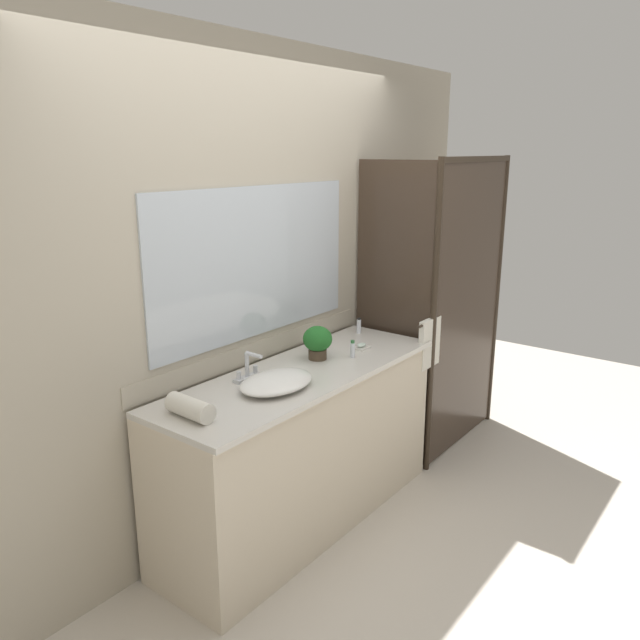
{
  "coord_description": "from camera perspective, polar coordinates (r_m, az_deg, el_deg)",
  "views": [
    {
      "loc": [
        -2.4,
        -1.97,
        2.04
      ],
      "look_at": [
        0.15,
        0.0,
        1.15
      ],
      "focal_mm": 34.81,
      "sensor_mm": 36.0,
      "label": 1
    }
  ],
  "objects": [
    {
      "name": "rolled_towel_near_edge",
      "position": [
        2.8,
        -11.86,
        -7.9
      ],
      "size": [
        0.1,
        0.24,
        0.09
      ],
      "primitive_type": "cylinder",
      "rotation": [
        1.57,
        0.0,
        -0.03
      ],
      "color": "silver",
      "rests_on": "vanity_cabinet"
    },
    {
      "name": "amenity_bottle_lotion",
      "position": [
        3.64,
        -0.87,
        -2.09
      ],
      "size": [
        0.03,
        0.03,
        0.09
      ],
      "color": "white",
      "rests_on": "vanity_cabinet"
    },
    {
      "name": "potted_plant",
      "position": [
        3.46,
        -0.23,
        -1.93
      ],
      "size": [
        0.16,
        0.16,
        0.19
      ],
      "color": "#473828",
      "rests_on": "vanity_cabinet"
    },
    {
      "name": "faucet",
      "position": [
        3.19,
        -6.62,
        -4.65
      ],
      "size": [
        0.17,
        0.12,
        0.15
      ],
      "color": "silver",
      "rests_on": "vanity_cabinet"
    },
    {
      "name": "wall_back_with_mirror",
      "position": [
        3.41,
        -6.13,
        2.88
      ],
      "size": [
        4.4,
        0.06,
        2.6
      ],
      "color": "#B2A893",
      "rests_on": "ground_plane"
    },
    {
      "name": "vanity_cabinet",
      "position": [
        3.49,
        -1.66,
        -11.63
      ],
      "size": [
        1.8,
        0.58,
        0.9
      ],
      "color": "beige",
      "rests_on": "ground_plane"
    },
    {
      "name": "amenity_bottle_conditioner",
      "position": [
        3.98,
        3.59,
        -0.54
      ],
      "size": [
        0.03,
        0.03,
        0.1
      ],
      "color": "silver",
      "rests_on": "vanity_cabinet"
    },
    {
      "name": "ground_plane",
      "position": [
        3.71,
        -1.48,
        -17.88
      ],
      "size": [
        8.0,
        8.0,
        0.0
      ],
      "primitive_type": "plane",
      "color": "beige"
    },
    {
      "name": "shower_enclosure",
      "position": [
        4.21,
        11.44,
        1.11
      ],
      "size": [
        1.2,
        0.59,
        2.0
      ],
      "color": "#2D2319",
      "rests_on": "ground_plane"
    },
    {
      "name": "amenity_bottle_body_wash",
      "position": [
        3.51,
        3.01,
        -2.71
      ],
      "size": [
        0.03,
        0.03,
        0.1
      ],
      "color": "silver",
      "rests_on": "vanity_cabinet"
    },
    {
      "name": "soap_dish",
      "position": [
        3.67,
        3.84,
        -2.45
      ],
      "size": [
        0.1,
        0.07,
        0.04
      ],
      "color": "silver",
      "rests_on": "vanity_cabinet"
    },
    {
      "name": "sink_basin",
      "position": [
        3.08,
        -4.03,
        -5.68
      ],
      "size": [
        0.42,
        0.3,
        0.07
      ],
      "primitive_type": "ellipsoid",
      "color": "white",
      "rests_on": "vanity_cabinet"
    }
  ]
}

